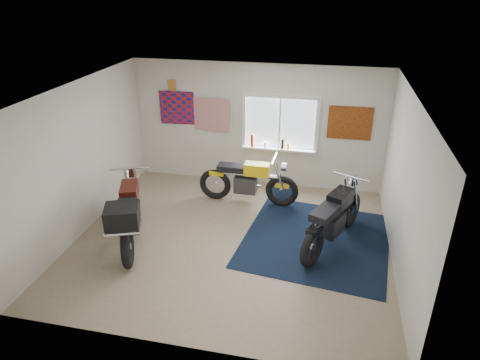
% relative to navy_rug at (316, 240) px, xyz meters
% --- Properties ---
extents(ground, '(5.50, 5.50, 0.00)m').
position_rel_navy_rug_xyz_m(ground, '(-1.48, -0.34, -0.01)').
color(ground, '#9E896B').
rests_on(ground, ground).
extents(room_shell, '(5.50, 5.50, 5.50)m').
position_rel_navy_rug_xyz_m(room_shell, '(-1.48, -0.34, 1.63)').
color(room_shell, white).
rests_on(room_shell, ground).
extents(navy_rug, '(2.79, 2.88, 0.01)m').
position_rel_navy_rug_xyz_m(navy_rug, '(0.00, 0.00, 0.00)').
color(navy_rug, black).
rests_on(navy_rug, ground).
extents(window_assembly, '(1.66, 0.17, 1.26)m').
position_rel_navy_rug_xyz_m(window_assembly, '(-0.98, 2.13, 1.36)').
color(window_assembly, white).
rests_on(window_assembly, room_shell).
extents(oil_bottles, '(0.86, 0.07, 0.28)m').
position_rel_navy_rug_xyz_m(oil_bottles, '(-1.24, 2.06, 1.01)').
color(oil_bottles, '#992F16').
rests_on(oil_bottles, window_assembly).
extents(flag_display, '(1.60, 0.10, 1.17)m').
position_rel_navy_rug_xyz_m(flag_display, '(-3.38, 2.14, 2.14)').
color(flag_display, red).
rests_on(flag_display, room_shell).
extents(triumph_poster, '(0.90, 0.03, 0.70)m').
position_rel_navy_rug_xyz_m(triumph_poster, '(0.47, 2.14, 1.54)').
color(triumph_poster, '#A54C14').
rests_on(triumph_poster, room_shell).
extents(yellow_triumph, '(2.10, 0.63, 1.06)m').
position_rel_navy_rug_xyz_m(yellow_triumph, '(-1.49, 1.16, 0.46)').
color(yellow_triumph, black).
rests_on(yellow_triumph, ground).
extents(black_chrome_bike, '(1.06, 2.06, 1.13)m').
position_rel_navy_rug_xyz_m(black_chrome_bike, '(0.26, -0.07, 0.49)').
color(black_chrome_bike, black).
rests_on(black_chrome_bike, navy_rug).
extents(maroon_tourer, '(1.16, 2.24, 1.16)m').
position_rel_navy_rug_xyz_m(maroon_tourer, '(-3.17, -0.82, 0.60)').
color(maroon_tourer, black).
rests_on(maroon_tourer, ground).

